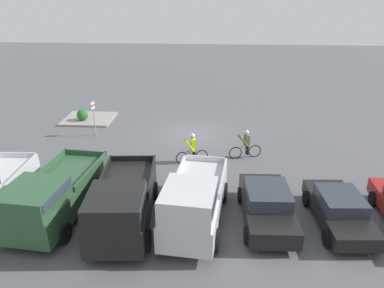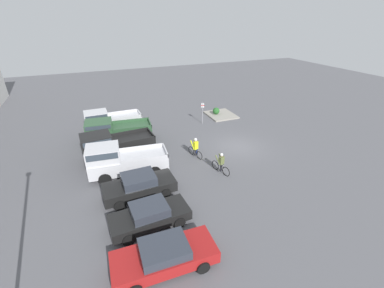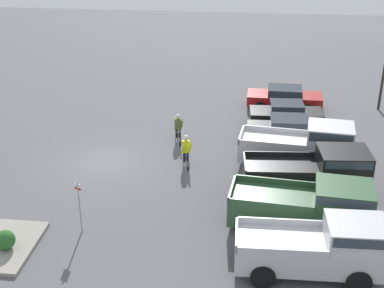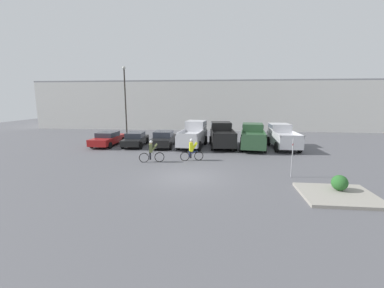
# 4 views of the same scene
# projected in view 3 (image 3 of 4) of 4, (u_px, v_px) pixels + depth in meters

# --- Properties ---
(ground_plane) EXTENTS (80.00, 80.00, 0.00)m
(ground_plane) POSITION_uv_depth(u_px,v_px,m) (105.00, 163.00, 27.25)
(ground_plane) COLOR #56565B
(sedan_0) EXTENTS (2.10, 4.76, 1.34)m
(sedan_0) POSITION_uv_depth(u_px,v_px,m) (284.00, 97.00, 34.19)
(sedan_0) COLOR maroon
(sedan_0) RESTS_ON ground_plane
(sedan_1) EXTENTS (2.10, 4.37, 1.34)m
(sedan_1) POSITION_uv_depth(u_px,v_px,m) (286.00, 113.00, 31.67)
(sedan_1) COLOR black
(sedan_1) RESTS_ON ground_plane
(sedan_2) EXTENTS (2.11, 4.52, 1.51)m
(sedan_2) POSITION_uv_depth(u_px,v_px,m) (288.00, 131.00, 29.12)
(sedan_2) COLOR black
(sedan_2) RESTS_ON ground_plane
(pickup_truck_0) EXTENTS (2.61, 5.62, 2.38)m
(pickup_truck_0) POSITION_uv_depth(u_px,v_px,m) (306.00, 145.00, 26.28)
(pickup_truck_0) COLOR silver
(pickup_truck_0) RESTS_ON ground_plane
(pickup_truck_1) EXTENTS (2.62, 5.63, 2.24)m
(pickup_truck_1) POSITION_uv_depth(u_px,v_px,m) (315.00, 172.00, 23.84)
(pickup_truck_1) COLOR black
(pickup_truck_1) RESTS_ON ground_plane
(pickup_truck_2) EXTENTS (2.69, 5.73, 2.17)m
(pickup_truck_2) POSITION_uv_depth(u_px,v_px,m) (310.00, 206.00, 21.31)
(pickup_truck_2) COLOR #2D5133
(pickup_truck_2) RESTS_ON ground_plane
(pickup_truck_3) EXTENTS (2.29, 5.27, 2.17)m
(pickup_truck_3) POSITION_uv_depth(u_px,v_px,m) (322.00, 247.00, 18.81)
(pickup_truck_3) COLOR silver
(pickup_truck_3) RESTS_ON ground_plane
(cyclist_0) EXTENTS (1.70, 0.61, 1.69)m
(cyclist_0) POSITION_uv_depth(u_px,v_px,m) (186.00, 150.00, 26.65)
(cyclist_0) COLOR black
(cyclist_0) RESTS_ON ground_plane
(cyclist_1) EXTENTS (1.78, 0.63, 1.63)m
(cyclist_1) POSITION_uv_depth(u_px,v_px,m) (178.00, 128.00, 29.34)
(cyclist_1) COLOR black
(cyclist_1) RESTS_ON ground_plane
(fire_lane_sign) EXTENTS (0.15, 0.28, 2.31)m
(fire_lane_sign) POSITION_uv_depth(u_px,v_px,m) (79.00, 202.00, 21.08)
(fire_lane_sign) COLOR #9E9EA3
(fire_lane_sign) RESTS_ON ground_plane
(shrub) EXTENTS (0.77, 0.77, 0.77)m
(shrub) POSITION_uv_depth(u_px,v_px,m) (5.00, 240.00, 20.21)
(shrub) COLOR #286028
(shrub) RESTS_ON curb_island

